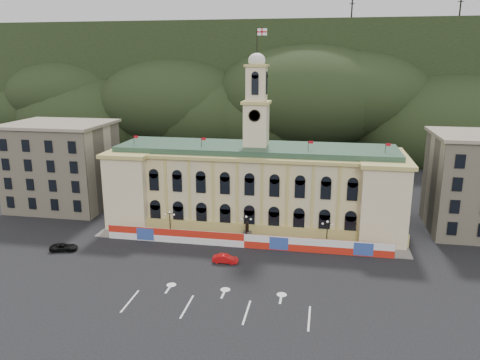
% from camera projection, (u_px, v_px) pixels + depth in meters
% --- Properties ---
extents(ground, '(260.00, 260.00, 0.00)m').
position_uv_depth(ground, '(226.00, 288.00, 66.70)').
color(ground, black).
rests_on(ground, ground).
extents(lane_markings, '(26.00, 10.00, 0.02)m').
position_uv_depth(lane_markings, '(218.00, 306.00, 61.94)').
color(lane_markings, white).
rests_on(lane_markings, ground).
extents(hill_ridge, '(230.00, 80.00, 64.00)m').
position_uv_depth(hill_ridge, '(293.00, 92.00, 177.93)').
color(hill_ridge, black).
rests_on(hill_ridge, ground).
extents(city_hall, '(56.20, 17.60, 37.10)m').
position_uv_depth(city_hall, '(255.00, 185.00, 91.03)').
color(city_hall, '#C8BC90').
rests_on(city_hall, ground).
extents(side_building_left, '(21.00, 17.00, 18.60)m').
position_uv_depth(side_building_left, '(62.00, 165.00, 101.33)').
color(side_building_left, '#BAAC8F').
rests_on(side_building_left, ground).
extents(hoarding_fence, '(50.00, 0.44, 2.50)m').
position_uv_depth(hoarding_fence, '(245.00, 241.00, 80.72)').
color(hoarding_fence, red).
rests_on(hoarding_fence, ground).
extents(pavement, '(56.00, 5.50, 0.16)m').
position_uv_depth(pavement, '(247.00, 241.00, 83.58)').
color(pavement, slate).
rests_on(pavement, ground).
extents(statue, '(1.40, 1.40, 3.72)m').
position_uv_depth(statue, '(247.00, 235.00, 83.54)').
color(statue, '#595651').
rests_on(statue, ground).
extents(lamp_left, '(1.96, 0.44, 5.15)m').
position_uv_depth(lamp_left, '(170.00, 222.00, 84.57)').
color(lamp_left, black).
rests_on(lamp_left, ground).
extents(lamp_center, '(1.96, 0.44, 5.15)m').
position_uv_depth(lamp_center, '(246.00, 227.00, 82.11)').
color(lamp_center, black).
rests_on(lamp_center, ground).
extents(lamp_right, '(1.96, 0.44, 5.15)m').
position_uv_depth(lamp_right, '(327.00, 232.00, 79.66)').
color(lamp_right, black).
rests_on(lamp_right, ground).
extents(red_sedan, '(1.44, 4.10, 1.35)m').
position_uv_depth(red_sedan, '(225.00, 259.00, 74.80)').
color(red_sedan, '#B80D0E').
rests_on(red_sedan, ground).
extents(black_suv, '(4.27, 5.54, 1.26)m').
position_uv_depth(black_suv, '(64.00, 247.00, 79.52)').
color(black_suv, black).
rests_on(black_suv, ground).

